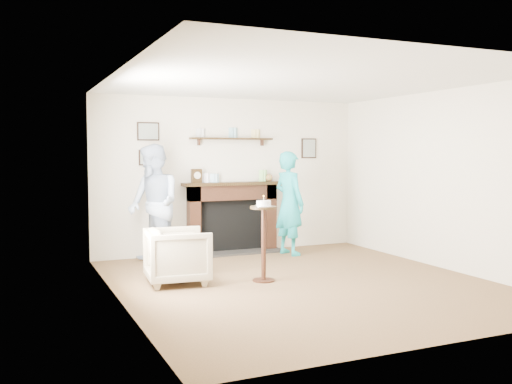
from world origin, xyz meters
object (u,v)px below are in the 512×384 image
at_px(pedestal_table, 264,228).
at_px(armchair, 178,283).
at_px(man, 154,265).
at_px(woman, 289,254).

bearing_deg(pedestal_table, armchair, 162.97).
distance_m(man, woman, 2.18).
distance_m(armchair, woman, 2.52).
height_order(man, woman, man).
bearing_deg(armchair, pedestal_table, -101.61).
bearing_deg(pedestal_table, man, 122.38).
relative_size(armchair, man, 0.43).
xyz_separation_m(armchair, pedestal_table, (1.03, -0.32, 0.67)).
bearing_deg(woman, pedestal_table, 130.09).
height_order(armchair, woman, woman).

